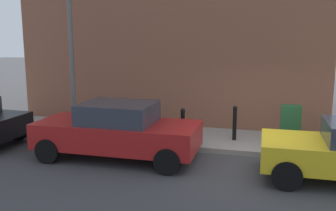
% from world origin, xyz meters
% --- Properties ---
extents(ground, '(80.00, 80.00, 0.00)m').
position_xyz_m(ground, '(0.00, 0.00, 0.00)').
color(ground, '#38383A').
extents(sidewalk, '(2.38, 30.00, 0.15)m').
position_xyz_m(sidewalk, '(2.01, 6.00, 0.07)').
color(sidewalk, gray).
rests_on(sidewalk, ground).
extents(car_red, '(1.93, 4.31, 1.51)m').
position_xyz_m(car_red, '(-0.26, 3.70, 0.77)').
color(car_red, maroon).
rests_on(car_red, ground).
extents(utility_cabinet, '(0.46, 0.61, 1.15)m').
position_xyz_m(utility_cabinet, '(1.77, -0.72, 0.68)').
color(utility_cabinet, '#1E4C28').
rests_on(utility_cabinet, sidewalk).
extents(bollard_near_cabinet, '(0.14, 0.14, 1.04)m').
position_xyz_m(bollard_near_cabinet, '(1.87, 0.85, 0.70)').
color(bollard_near_cabinet, black).
rests_on(bollard_near_cabinet, sidewalk).
extents(bollard_far_kerb, '(0.14, 0.14, 1.04)m').
position_xyz_m(bollard_far_kerb, '(1.07, 2.25, 0.70)').
color(bollard_far_kerb, black).
rests_on(bollard_far_kerb, sidewalk).
extents(lamppost, '(0.20, 0.44, 5.72)m').
position_xyz_m(lamppost, '(1.57, 6.03, 3.30)').
color(lamppost, '#59595B').
rests_on(lamppost, sidewalk).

